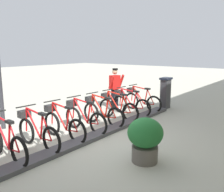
# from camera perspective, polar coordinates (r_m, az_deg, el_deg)

# --- Properties ---
(ground_plane) EXTENTS (60.00, 60.00, 0.00)m
(ground_plane) POSITION_cam_1_polar(r_m,az_deg,el_deg) (6.74, -4.16, -9.79)
(ground_plane) COLOR #B1B09F
(dock_rail_base) EXTENTS (0.44, 8.05, 0.10)m
(dock_rail_base) POSITION_cam_1_polar(r_m,az_deg,el_deg) (6.72, -4.17, -9.39)
(dock_rail_base) COLOR #47474C
(dock_rail_base) RESTS_ON ground
(payment_kiosk) EXTENTS (0.36, 0.52, 1.28)m
(payment_kiosk) POSITION_cam_1_polar(r_m,az_deg,el_deg) (10.19, 12.55, 0.86)
(payment_kiosk) COLOR #38383D
(payment_kiosk) RESTS_ON ground
(bike_docked_0) EXTENTS (1.72, 0.54, 1.02)m
(bike_docked_0) POSITION_cam_1_polar(r_m,az_deg,el_deg) (9.64, 6.85, -0.94)
(bike_docked_0) COLOR black
(bike_docked_0) RESTS_ON ground
(bike_docked_1) EXTENTS (1.72, 0.54, 1.02)m
(bike_docked_1) POSITION_cam_1_polar(r_m,az_deg,el_deg) (8.98, 4.16, -1.75)
(bike_docked_1) COLOR black
(bike_docked_1) RESTS_ON ground
(bike_docked_2) EXTENTS (1.72, 0.54, 1.02)m
(bike_docked_2) POSITION_cam_1_polar(r_m,az_deg,el_deg) (8.34, 1.04, -2.69)
(bike_docked_2) COLOR black
(bike_docked_2) RESTS_ON ground
(bike_docked_3) EXTENTS (1.72, 0.54, 1.02)m
(bike_docked_3) POSITION_cam_1_polar(r_m,az_deg,el_deg) (7.73, -2.58, -3.76)
(bike_docked_3) COLOR black
(bike_docked_3) RESTS_ON ground
(bike_docked_4) EXTENTS (1.72, 0.54, 1.02)m
(bike_docked_4) POSITION_cam_1_polar(r_m,az_deg,el_deg) (7.16, -6.81, -5.00)
(bike_docked_4) COLOR black
(bike_docked_4) RESTS_ON ground
(bike_docked_5) EXTENTS (1.72, 0.54, 1.02)m
(bike_docked_5) POSITION_cam_1_polar(r_m,az_deg,el_deg) (6.64, -11.75, -6.40)
(bike_docked_5) COLOR black
(bike_docked_5) RESTS_ON ground
(bike_docked_6) EXTENTS (1.72, 0.54, 1.02)m
(bike_docked_6) POSITION_cam_1_polar(r_m,az_deg,el_deg) (6.19, -17.51, -7.96)
(bike_docked_6) COLOR black
(bike_docked_6) RESTS_ON ground
(bike_docked_7) EXTENTS (1.72, 0.54, 1.02)m
(bike_docked_7) POSITION_cam_1_polar(r_m,az_deg,el_deg) (5.81, -24.16, -9.65)
(bike_docked_7) COLOR black
(bike_docked_7) RESTS_ON ground
(worker_near_rack) EXTENTS (0.55, 0.68, 1.66)m
(worker_near_rack) POSITION_cam_1_polar(r_m,az_deg,el_deg) (9.80, 0.70, 2.18)
(worker_near_rack) COLOR white
(worker_near_rack) RESTS_ON ground
(planter_bush) EXTENTS (0.76, 0.76, 0.97)m
(planter_bush) POSITION_cam_1_polar(r_m,az_deg,el_deg) (5.22, 7.87, -9.74)
(planter_bush) COLOR #59544C
(planter_bush) RESTS_ON ground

